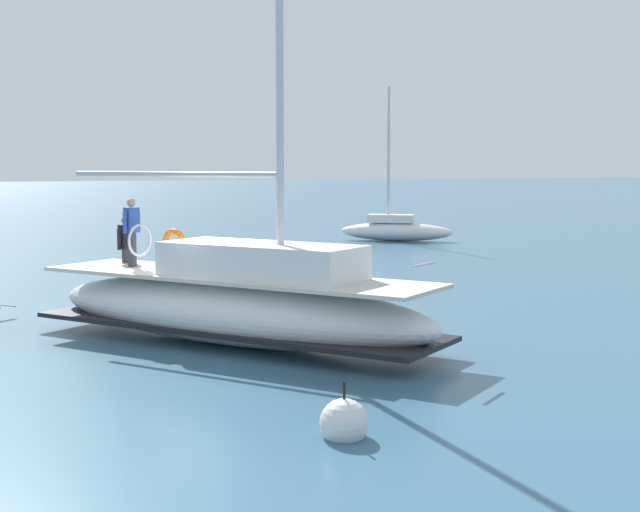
# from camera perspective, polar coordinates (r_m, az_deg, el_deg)

# --- Properties ---
(ground_plane) EXTENTS (400.00, 400.00, 0.00)m
(ground_plane) POSITION_cam_1_polar(r_m,az_deg,el_deg) (19.99, -6.45, -5.17)
(ground_plane) COLOR #38607A
(main_sailboat) EXTENTS (9.23, 7.50, 12.98)m
(main_sailboat) POSITION_cam_1_polar(r_m,az_deg,el_deg) (19.09, -5.33, -2.92)
(main_sailboat) COLOR white
(main_sailboat) RESTS_ON ground
(moored_ketch_distant) EXTENTS (4.61, 5.31, 7.72)m
(moored_ketch_distant) POSITION_cam_1_polar(r_m,az_deg,el_deg) (45.12, 4.84, 1.72)
(moored_ketch_distant) COLOR white
(moored_ketch_distant) RESTS_ON ground
(mooring_buoy) EXTENTS (0.70, 0.70, 0.95)m
(mooring_buoy) POSITION_cam_1_polar(r_m,az_deg,el_deg) (12.70, 1.55, -10.60)
(mooring_buoy) COLOR silver
(mooring_buoy) RESTS_ON ground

